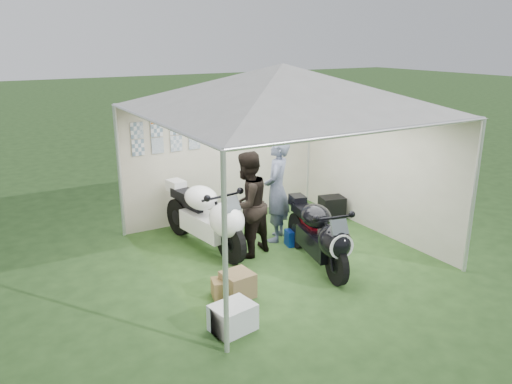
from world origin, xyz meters
TOP-DOWN VIEW (x-y plane):
  - ground at (0.00, 0.00)m, footprint 80.00×80.00m
  - canopy_tent at (-0.00, 0.03)m, footprint 5.66×5.66m
  - motorcycle_white at (-0.98, 0.67)m, footprint 0.69×2.19m
  - motorcycle_black at (0.20, -0.78)m, footprint 0.71×1.96m
  - paddock_stand at (0.39, 0.10)m, footprint 0.40×0.29m
  - person_dark_jacket at (-0.52, 0.18)m, footprint 0.99×0.88m
  - person_blue_jacket at (0.23, 0.48)m, footprint 0.76×0.77m
  - equipment_box at (1.70, 0.79)m, footprint 0.52×0.46m
  - crate_0 at (-1.74, -1.65)m, footprint 0.55×0.46m
  - crate_1 at (-1.30, -0.95)m, footprint 0.42×0.42m
  - crate_2 at (-1.65, -1.54)m, footprint 0.36×0.31m
  - crate_3 at (-1.44, -0.87)m, footprint 0.43×0.35m

SIDE VIEW (x-z plane):
  - ground at x=0.00m, z-range 0.00..0.00m
  - crate_2 at x=-1.65m, z-range 0.00..0.25m
  - crate_3 at x=-1.44m, z-range 0.00..0.25m
  - paddock_stand at x=0.39m, z-range 0.00..0.27m
  - crate_0 at x=-1.74m, z-range 0.00..0.33m
  - crate_1 at x=-1.30m, z-range 0.00..0.34m
  - equipment_box at x=1.70m, z-range 0.00..0.45m
  - motorcycle_black at x=0.20m, z-range 0.06..1.03m
  - motorcycle_white at x=-0.98m, z-range 0.06..1.15m
  - person_dark_jacket at x=-0.52m, z-range 0.00..1.70m
  - person_blue_jacket at x=0.23m, z-range 0.00..1.79m
  - canopy_tent at x=0.00m, z-range 1.08..4.08m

